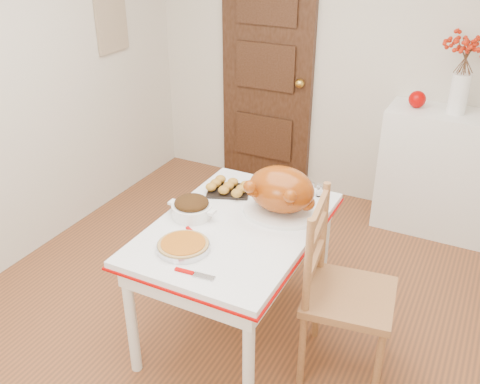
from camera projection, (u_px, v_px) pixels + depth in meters
The scene contains 17 objects.
floor at pixel (235, 325), 3.36m from camera, with size 3.50×4.00×0.00m, color brown.
wall_back at pixel (348, 56), 4.36m from camera, with size 3.50×0.00×2.50m, color beige.
door_back at pixel (267, 73), 4.72m from camera, with size 0.85×0.06×2.06m, color black.
photo_board at pixel (112, 23), 4.31m from camera, with size 0.03×0.35×0.45m, color tan.
sideboard at pixel (446, 174), 4.17m from camera, with size 0.98×0.44×0.98m, color white.
kitchen_table at pixel (236, 279), 3.17m from camera, with size 0.86×1.26×0.75m, color white, non-canonical shape.
chair_oak at pixel (350, 293), 2.83m from camera, with size 0.46×0.46×1.04m, color #A4693D, non-canonical shape.
berry_vase at pixel (463, 72), 3.81m from camera, with size 0.31×0.31×0.60m, color white, non-canonical shape.
apple at pixel (417, 99), 4.03m from camera, with size 0.13×0.13×0.13m, color #A80100.
turkey_platter at pixel (281, 192), 3.03m from camera, with size 0.45×0.36×0.28m, color #873507, non-canonical shape.
pumpkin_pie at pixel (183, 245), 2.76m from camera, with size 0.27×0.27×0.06m, color #A85512.
stuffing_dish at pixel (192, 207), 3.05m from camera, with size 0.29×0.23×0.11m, color #381E0C, non-canonical shape.
rolls_tray at pixel (228, 187), 3.32m from camera, with size 0.25×0.20×0.07m, color #B57B1C, non-canonical shape.
pie_server at pixel (194, 274), 2.58m from camera, with size 0.21×0.06×0.01m, color silver, non-canonical shape.
carving_knife at pixel (197, 236), 2.87m from camera, with size 0.22×0.05×0.01m, color silver, non-canonical shape.
drinking_glass at pixel (279, 182), 3.32m from camera, with size 0.07×0.07×0.12m, color white.
shaker_pair at pixel (315, 190), 3.28m from camera, with size 0.08×0.03×0.08m, color white, non-canonical shape.
Camera 1 is at (1.20, -2.29, 2.30)m, focal length 40.29 mm.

